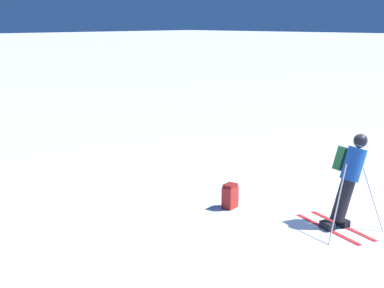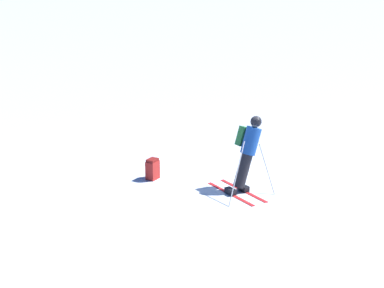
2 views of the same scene
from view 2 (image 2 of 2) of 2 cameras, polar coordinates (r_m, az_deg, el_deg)
name	(u,v)px [view 2 (image 2 of 2)]	position (r m, az deg, el deg)	size (l,w,h in m)	color
ground_plane	(257,182)	(15.07, 5.83, -3.37)	(300.00, 300.00, 0.00)	white
skier	(247,150)	(14.27, 4.96, -0.51)	(1.43, 1.70, 1.74)	red
spare_backpack	(153,169)	(15.12, -3.53, -2.24)	(0.33, 0.26, 0.50)	#AD231E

